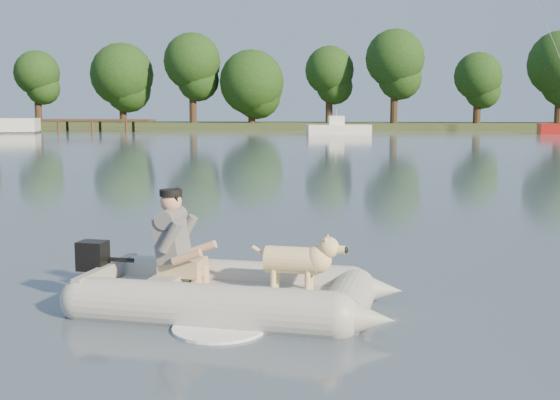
# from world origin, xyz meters

# --- Properties ---
(water) EXTENTS (160.00, 160.00, 0.00)m
(water) POSITION_xyz_m (0.00, 0.00, 0.00)
(water) COLOR slate
(water) RESTS_ON ground
(shore_bank) EXTENTS (160.00, 12.00, 0.70)m
(shore_bank) POSITION_xyz_m (0.00, 62.00, 0.25)
(shore_bank) COLOR #47512D
(shore_bank) RESTS_ON water
(dock) EXTENTS (18.00, 2.00, 1.04)m
(dock) POSITION_xyz_m (-26.00, 52.00, 0.52)
(dock) COLOR #4C331E
(dock) RESTS_ON water
(treeline) EXTENTS (75.85, 7.35, 9.27)m
(treeline) POSITION_xyz_m (1.46, 61.10, 5.39)
(treeline) COLOR #332316
(treeline) RESTS_ON shore_bank
(dinghy) EXTENTS (4.29, 3.14, 1.20)m
(dinghy) POSITION_xyz_m (-0.38, -0.19, 0.50)
(dinghy) COLOR #9E9E99
(dinghy) RESTS_ON water
(man) EXTENTS (0.68, 0.60, 0.92)m
(man) POSITION_xyz_m (-0.97, -0.08, 0.66)
(man) COLOR #5E5F63
(man) RESTS_ON dinghy
(dog) EXTENTS (0.82, 0.37, 0.53)m
(dog) POSITION_xyz_m (0.18, -0.21, 0.44)
(dog) COLOR #D3BB7A
(dog) RESTS_ON dinghy
(outboard_motor) EXTENTS (0.38, 0.29, 0.67)m
(outboard_motor) POSITION_xyz_m (-1.79, -0.03, 0.27)
(outboard_motor) COLOR black
(outboard_motor) RESTS_ON dinghy
(motorboat) EXTENTS (5.11, 2.74, 2.05)m
(motorboat) POSITION_xyz_m (-0.95, 46.03, 0.93)
(motorboat) COLOR white
(motorboat) RESTS_ON water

